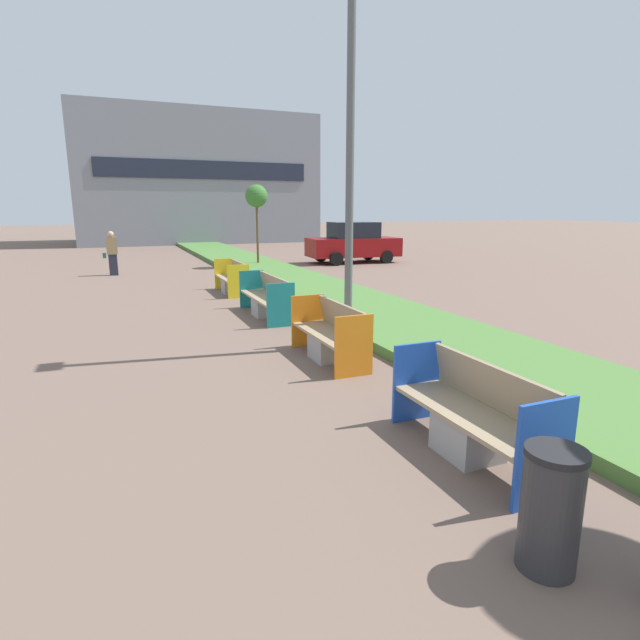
{
  "coord_description": "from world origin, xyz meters",
  "views": [
    {
      "loc": [
        -2.28,
        3.08,
        2.46
      ],
      "look_at": [
        0.9,
        10.77,
        0.6
      ],
      "focal_mm": 28.0,
      "sensor_mm": 36.0,
      "label": 1
    }
  ],
  "objects_px": {
    "bench_teal_frame": "(267,300)",
    "litter_bin": "(551,510)",
    "sapling_tree_far": "(256,197)",
    "bench_yellow_frame": "(232,281)",
    "street_lamp_post": "(350,129)",
    "bench_blue_frame": "(472,421)",
    "pedestrian_walking": "(112,253)",
    "bench_orange_frame": "(330,338)",
    "parked_car_distant": "(353,243)"
  },
  "relations": [
    {
      "from": "bench_orange_frame",
      "to": "bench_teal_frame",
      "type": "relative_size",
      "value": 0.8
    },
    {
      "from": "bench_blue_frame",
      "to": "bench_yellow_frame",
      "type": "height_order",
      "value": "same"
    },
    {
      "from": "street_lamp_post",
      "to": "bench_orange_frame",
      "type": "bearing_deg",
      "value": -135.28
    },
    {
      "from": "bench_teal_frame",
      "to": "parked_car_distant",
      "type": "bearing_deg",
      "value": 54.32
    },
    {
      "from": "bench_yellow_frame",
      "to": "pedestrian_walking",
      "type": "height_order",
      "value": "pedestrian_walking"
    },
    {
      "from": "parked_car_distant",
      "to": "bench_blue_frame",
      "type": "bearing_deg",
      "value": -108.64
    },
    {
      "from": "bench_yellow_frame",
      "to": "bench_teal_frame",
      "type": "bearing_deg",
      "value": -89.9
    },
    {
      "from": "bench_orange_frame",
      "to": "street_lamp_post",
      "type": "relative_size",
      "value": 0.29
    },
    {
      "from": "litter_bin",
      "to": "street_lamp_post",
      "type": "bearing_deg",
      "value": 78.09
    },
    {
      "from": "litter_bin",
      "to": "parked_car_distant",
      "type": "xyz_separation_m",
      "value": [
        7.7,
        18.73,
        0.46
      ]
    },
    {
      "from": "bench_orange_frame",
      "to": "pedestrian_walking",
      "type": "distance_m",
      "value": 13.41
    },
    {
      "from": "bench_teal_frame",
      "to": "sapling_tree_far",
      "type": "xyz_separation_m",
      "value": [
        2.56,
        9.93,
        2.55
      ]
    },
    {
      "from": "sapling_tree_far",
      "to": "parked_car_distant",
      "type": "xyz_separation_m",
      "value": [
        4.55,
        -0.04,
        -2.02
      ]
    },
    {
      "from": "bench_orange_frame",
      "to": "bench_teal_frame",
      "type": "distance_m",
      "value": 3.72
    },
    {
      "from": "bench_yellow_frame",
      "to": "pedestrian_walking",
      "type": "xyz_separation_m",
      "value": [
        -3.25,
        5.74,
        0.47
      ]
    },
    {
      "from": "sapling_tree_far",
      "to": "bench_blue_frame",
      "type": "bearing_deg",
      "value": -98.46
    },
    {
      "from": "street_lamp_post",
      "to": "parked_car_distant",
      "type": "xyz_separation_m",
      "value": [
        6.49,
        13.0,
        -2.84
      ]
    },
    {
      "from": "bench_yellow_frame",
      "to": "litter_bin",
      "type": "xyz_separation_m",
      "value": [
        -0.59,
        -12.38,
        0.09
      ]
    },
    {
      "from": "bench_teal_frame",
      "to": "bench_yellow_frame",
      "type": "bearing_deg",
      "value": 90.1
    },
    {
      "from": "litter_bin",
      "to": "pedestrian_walking",
      "type": "distance_m",
      "value": 18.32
    },
    {
      "from": "pedestrian_walking",
      "to": "sapling_tree_far",
      "type": "bearing_deg",
      "value": 6.36
    },
    {
      "from": "sapling_tree_far",
      "to": "parked_car_distant",
      "type": "distance_m",
      "value": 4.98
    },
    {
      "from": "bench_teal_frame",
      "to": "bench_yellow_frame",
      "type": "height_order",
      "value": "same"
    },
    {
      "from": "bench_teal_frame",
      "to": "litter_bin",
      "type": "relative_size",
      "value": 2.71
    },
    {
      "from": "bench_blue_frame",
      "to": "bench_yellow_frame",
      "type": "bearing_deg",
      "value": 90.0
    },
    {
      "from": "bench_blue_frame",
      "to": "bench_orange_frame",
      "type": "xyz_separation_m",
      "value": [
        -0.0,
        3.57,
        -0.0
      ]
    },
    {
      "from": "pedestrian_walking",
      "to": "bench_blue_frame",
      "type": "bearing_deg",
      "value": -78.9
    },
    {
      "from": "street_lamp_post",
      "to": "parked_car_distant",
      "type": "relative_size",
      "value": 1.57
    },
    {
      "from": "bench_orange_frame",
      "to": "parked_car_distant",
      "type": "relative_size",
      "value": 0.45
    },
    {
      "from": "pedestrian_walking",
      "to": "bench_yellow_frame",
      "type": "bearing_deg",
      "value": -60.45
    },
    {
      "from": "sapling_tree_far",
      "to": "parked_car_distant",
      "type": "relative_size",
      "value": 0.8
    },
    {
      "from": "bench_orange_frame",
      "to": "bench_yellow_frame",
      "type": "bearing_deg",
      "value": 90.0
    },
    {
      "from": "bench_yellow_frame",
      "to": "street_lamp_post",
      "type": "distance_m",
      "value": 7.5
    },
    {
      "from": "bench_teal_frame",
      "to": "parked_car_distant",
      "type": "relative_size",
      "value": 0.56
    },
    {
      "from": "bench_yellow_frame",
      "to": "litter_bin",
      "type": "height_order",
      "value": "bench_yellow_frame"
    },
    {
      "from": "bench_yellow_frame",
      "to": "street_lamp_post",
      "type": "xyz_separation_m",
      "value": [
        0.61,
        -6.66,
        3.39
      ]
    },
    {
      "from": "parked_car_distant",
      "to": "street_lamp_post",
      "type": "bearing_deg",
      "value": -112.7
    },
    {
      "from": "bench_teal_frame",
      "to": "bench_blue_frame",
      "type": "bearing_deg",
      "value": -90.04
    },
    {
      "from": "street_lamp_post",
      "to": "sapling_tree_far",
      "type": "relative_size",
      "value": 1.96
    },
    {
      "from": "bench_teal_frame",
      "to": "litter_bin",
      "type": "height_order",
      "value": "bench_teal_frame"
    },
    {
      "from": "bench_yellow_frame",
      "to": "street_lamp_post",
      "type": "height_order",
      "value": "street_lamp_post"
    },
    {
      "from": "sapling_tree_far",
      "to": "pedestrian_walking",
      "type": "bearing_deg",
      "value": -173.64
    },
    {
      "from": "sapling_tree_far",
      "to": "bench_teal_frame",
      "type": "bearing_deg",
      "value": -104.42
    },
    {
      "from": "street_lamp_post",
      "to": "parked_car_distant",
      "type": "bearing_deg",
      "value": 63.46
    },
    {
      "from": "bench_yellow_frame",
      "to": "sapling_tree_far",
      "type": "distance_m",
      "value": 7.34
    },
    {
      "from": "litter_bin",
      "to": "bench_yellow_frame",
      "type": "bearing_deg",
      "value": 87.26
    },
    {
      "from": "bench_orange_frame",
      "to": "sapling_tree_far",
      "type": "distance_m",
      "value": 14.13
    },
    {
      "from": "bench_blue_frame",
      "to": "litter_bin",
      "type": "bearing_deg",
      "value": -110.98
    },
    {
      "from": "street_lamp_post",
      "to": "bench_yellow_frame",
      "type": "bearing_deg",
      "value": 95.27
    },
    {
      "from": "bench_yellow_frame",
      "to": "litter_bin",
      "type": "relative_size",
      "value": 2.14
    }
  ]
}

